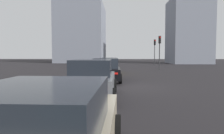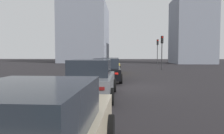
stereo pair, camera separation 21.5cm
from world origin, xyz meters
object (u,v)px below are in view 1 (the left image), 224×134
object	(u,v)px
car_yellow_right_lead	(109,66)
car_grey_right_third	(92,80)
traffic_light_near_right	(160,46)
traffic_light_near_left	(155,47)
car_black_right_second	(106,70)

from	to	relation	value
car_yellow_right_lead	car_grey_right_third	distance (m)	12.13
car_grey_right_third	traffic_light_near_right	world-z (taller)	traffic_light_near_right
car_grey_right_third	car_yellow_right_lead	bearing A→B (deg)	-0.84
traffic_light_near_left	car_grey_right_third	bearing A→B (deg)	-23.06
car_yellow_right_lead	car_grey_right_third	bearing A→B (deg)	179.54
car_yellow_right_lead	car_grey_right_third	world-z (taller)	car_grey_right_third
car_yellow_right_lead	car_grey_right_third	xyz separation A→B (m)	(-12.13, 0.05, 0.03)
car_grey_right_third	traffic_light_near_left	bearing A→B (deg)	-15.15
car_grey_right_third	car_black_right_second	bearing A→B (deg)	-2.42
car_black_right_second	car_grey_right_third	distance (m)	5.88
car_grey_right_third	traffic_light_near_right	xyz separation A→B (m)	(17.20, -6.00, 2.20)
car_black_right_second	traffic_light_near_right	distance (m)	12.92
traffic_light_near_left	traffic_light_near_right	world-z (taller)	traffic_light_near_left
car_yellow_right_lead	traffic_light_near_right	world-z (taller)	traffic_light_near_right
car_black_right_second	traffic_light_near_right	bearing A→B (deg)	-29.46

